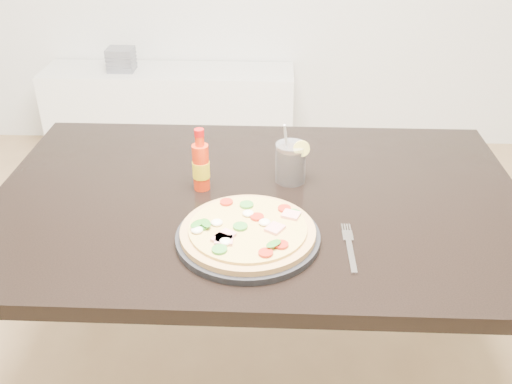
{
  "coord_description": "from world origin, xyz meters",
  "views": [
    {
      "loc": [
        -0.18,
        -0.98,
        1.52
      ],
      "look_at": [
        -0.23,
        0.19,
        0.83
      ],
      "focal_mm": 40.0,
      "sensor_mm": 36.0,
      "label": 1
    }
  ],
  "objects_px": {
    "cola_cup": "(291,163)",
    "fork": "(349,246)",
    "hot_sauce_bottle": "(201,166)",
    "pizza": "(247,230)",
    "plate": "(248,237)",
    "media_console": "(171,112)",
    "dining_table": "(258,222)"
  },
  "relations": [
    {
      "from": "cola_cup",
      "to": "fork",
      "type": "relative_size",
      "value": 0.92
    },
    {
      "from": "hot_sauce_bottle",
      "to": "pizza",
      "type": "bearing_deg",
      "value": -60.19
    },
    {
      "from": "pizza",
      "to": "hot_sauce_bottle",
      "type": "xyz_separation_m",
      "value": [
        -0.14,
        0.24,
        0.04
      ]
    },
    {
      "from": "hot_sauce_bottle",
      "to": "plate",
      "type": "bearing_deg",
      "value": -59.95
    },
    {
      "from": "media_console",
      "to": "dining_table",
      "type": "bearing_deg",
      "value": -72.09
    },
    {
      "from": "dining_table",
      "to": "hot_sauce_bottle",
      "type": "xyz_separation_m",
      "value": [
        -0.15,
        0.03,
        0.15
      ]
    },
    {
      "from": "dining_table",
      "to": "fork",
      "type": "height_order",
      "value": "fork"
    },
    {
      "from": "cola_cup",
      "to": "media_console",
      "type": "height_order",
      "value": "cola_cup"
    },
    {
      "from": "plate",
      "to": "pizza",
      "type": "bearing_deg",
      "value": -150.88
    },
    {
      "from": "plate",
      "to": "fork",
      "type": "height_order",
      "value": "plate"
    },
    {
      "from": "cola_cup",
      "to": "fork",
      "type": "xyz_separation_m",
      "value": [
        0.13,
        -0.31,
        -0.05
      ]
    },
    {
      "from": "dining_table",
      "to": "media_console",
      "type": "height_order",
      "value": "dining_table"
    },
    {
      "from": "cola_cup",
      "to": "media_console",
      "type": "bearing_deg",
      "value": 111.33
    },
    {
      "from": "pizza",
      "to": "cola_cup",
      "type": "xyz_separation_m",
      "value": [
        0.1,
        0.29,
        0.03
      ]
    },
    {
      "from": "dining_table",
      "to": "media_console",
      "type": "bearing_deg",
      "value": 107.91
    },
    {
      "from": "fork",
      "to": "plate",
      "type": "bearing_deg",
      "value": 175.27
    },
    {
      "from": "plate",
      "to": "hot_sauce_bottle",
      "type": "distance_m",
      "value": 0.28
    },
    {
      "from": "pizza",
      "to": "cola_cup",
      "type": "distance_m",
      "value": 0.31
    },
    {
      "from": "dining_table",
      "to": "hot_sauce_bottle",
      "type": "distance_m",
      "value": 0.22
    },
    {
      "from": "pizza",
      "to": "dining_table",
      "type": "bearing_deg",
      "value": 85.49
    },
    {
      "from": "cola_cup",
      "to": "fork",
      "type": "distance_m",
      "value": 0.34
    },
    {
      "from": "plate",
      "to": "pizza",
      "type": "xyz_separation_m",
      "value": [
        -0.0,
        -0.0,
        0.02
      ]
    },
    {
      "from": "hot_sauce_bottle",
      "to": "fork",
      "type": "bearing_deg",
      "value": -34.41
    },
    {
      "from": "plate",
      "to": "hot_sauce_bottle",
      "type": "height_order",
      "value": "hot_sauce_bottle"
    },
    {
      "from": "pizza",
      "to": "media_console",
      "type": "xyz_separation_m",
      "value": [
        -0.55,
        1.97,
        -0.53
      ]
    },
    {
      "from": "cola_cup",
      "to": "hot_sauce_bottle",
      "type": "bearing_deg",
      "value": -166.97
    },
    {
      "from": "dining_table",
      "to": "hot_sauce_bottle",
      "type": "relative_size",
      "value": 8.1
    },
    {
      "from": "dining_table",
      "to": "plate",
      "type": "relative_size",
      "value": 4.17
    },
    {
      "from": "pizza",
      "to": "cola_cup",
      "type": "bearing_deg",
      "value": 70.71
    },
    {
      "from": "dining_table",
      "to": "pizza",
      "type": "distance_m",
      "value": 0.23
    },
    {
      "from": "plate",
      "to": "fork",
      "type": "xyz_separation_m",
      "value": [
        0.23,
        -0.02,
        -0.01
      ]
    },
    {
      "from": "fork",
      "to": "media_console",
      "type": "relative_size",
      "value": 0.13
    }
  ]
}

